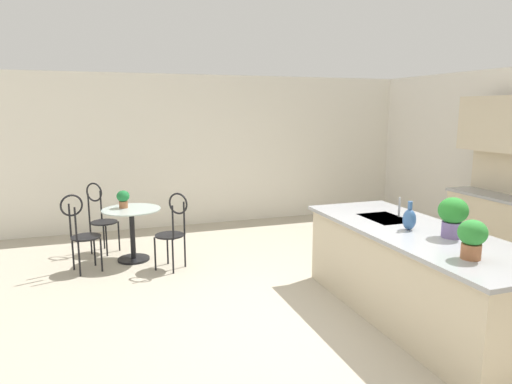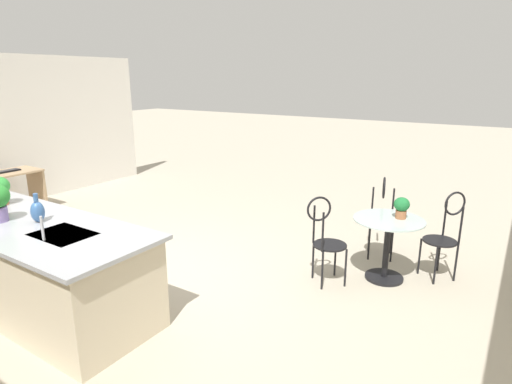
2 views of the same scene
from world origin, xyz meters
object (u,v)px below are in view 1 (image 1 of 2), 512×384
(bistro_table, at_px, (132,229))
(chair_near_window, at_px, (101,214))
(chair_toward_desk, at_px, (81,229))
(potted_plant_counter_far, at_px, (472,237))
(potted_plant_counter_near, at_px, (453,215))
(potted_plant_on_table, at_px, (123,198))
(chair_by_island, at_px, (173,227))
(vase_on_counter, at_px, (409,219))

(bistro_table, relative_size, chair_near_window, 0.77)
(chair_toward_desk, bearing_deg, potted_plant_counter_far, 42.24)
(chair_toward_desk, bearing_deg, chair_near_window, 163.00)
(bistro_table, distance_m, potted_plant_counter_far, 4.40)
(potted_plant_counter_far, distance_m, potted_plant_counter_near, 0.63)
(bistro_table, height_order, potted_plant_on_table, potted_plant_on_table)
(potted_plant_counter_far, bearing_deg, chair_by_island, -148.08)
(vase_on_counter, bearing_deg, chair_toward_desk, -128.02)
(bistro_table, xyz_separation_m, potted_plant_on_table, (-0.10, -0.10, 0.43))
(chair_by_island, bearing_deg, potted_plant_counter_far, 31.92)
(chair_toward_desk, xyz_separation_m, vase_on_counter, (2.46, 3.15, 0.46))
(chair_by_island, relative_size, potted_plant_on_table, 4.21)
(bistro_table, height_order, chair_by_island, chair_by_island)
(chair_near_window, bearing_deg, chair_by_island, 39.22)
(potted_plant_on_table, xyz_separation_m, potted_plant_counter_far, (3.73, 2.49, 0.22))
(chair_toward_desk, distance_m, potted_plant_counter_far, 4.57)
(chair_toward_desk, distance_m, potted_plant_counter_near, 4.42)
(bistro_table, height_order, chair_near_window, chair_near_window)
(chair_by_island, distance_m, chair_toward_desk, 1.18)
(bistro_table, bearing_deg, chair_by_island, 41.09)
(chair_near_window, height_order, vase_on_counter, vase_on_counter)
(bistro_table, distance_m, vase_on_counter, 3.74)
(potted_plant_counter_far, bearing_deg, chair_toward_desk, -137.76)
(potted_plant_on_table, relative_size, potted_plant_counter_far, 0.77)
(chair_near_window, distance_m, potted_plant_on_table, 0.62)
(chair_toward_desk, distance_m, vase_on_counter, 4.02)
(chair_toward_desk, relative_size, potted_plant_counter_far, 3.26)
(chair_by_island, xyz_separation_m, potted_plant_on_table, (-0.66, -0.58, 0.31))
(chair_toward_desk, height_order, vase_on_counter, vase_on_counter)
(vase_on_counter, bearing_deg, potted_plant_on_table, -137.53)
(chair_by_island, height_order, potted_plant_on_table, chair_by_island)
(chair_by_island, bearing_deg, chair_toward_desk, -104.32)
(potted_plant_on_table, xyz_separation_m, vase_on_counter, (2.83, 2.59, 0.15))
(potted_plant_counter_far, relative_size, vase_on_counter, 1.11)
(bistro_table, bearing_deg, potted_plant_on_table, -136.82)
(chair_by_island, height_order, chair_toward_desk, same)
(potted_plant_counter_far, height_order, potted_plant_counter_near, potted_plant_counter_near)
(potted_plant_on_table, bearing_deg, vase_on_counter, 42.47)
(chair_near_window, height_order, chair_toward_desk, same)
(chair_near_window, distance_m, vase_on_counter, 4.40)
(chair_near_window, height_order, chair_by_island, same)
(chair_near_window, relative_size, potted_plant_on_table, 4.21)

